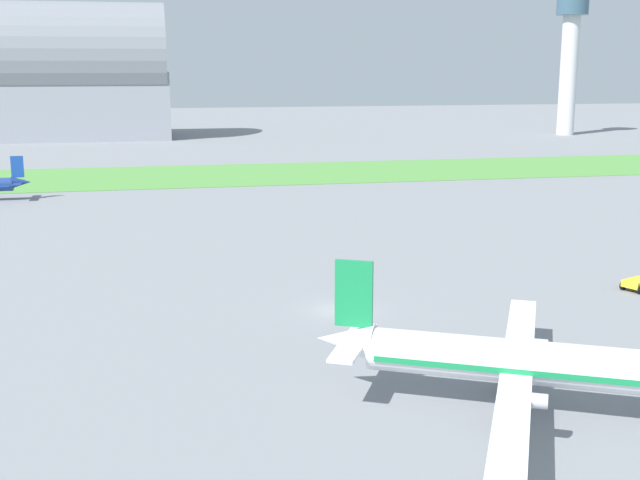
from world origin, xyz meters
name	(u,v)px	position (x,y,z in m)	size (l,w,h in m)	color
ground_plane	(342,310)	(0.00, 0.00, 0.00)	(600.00, 600.00, 0.00)	gray
grass_taxiway_strip	(234,175)	(0.00, 78.03, 0.04)	(360.00, 28.00, 0.08)	#549342
airplane_foreground_turboprop	(517,361)	(4.79, -19.25, 2.76)	(20.10, 23.11, 7.54)	white
baggage_cart_near_gate	(638,283)	(24.56, 0.56, 0.57)	(2.89, 2.57, 0.90)	yellow
hangar_distant	(66,77)	(-33.14, 156.15, 15.07)	(49.52, 28.26, 32.90)	#9399A3
control_tower	(570,55)	(92.86, 140.53, 20.35)	(8.00, 8.00, 34.28)	silver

